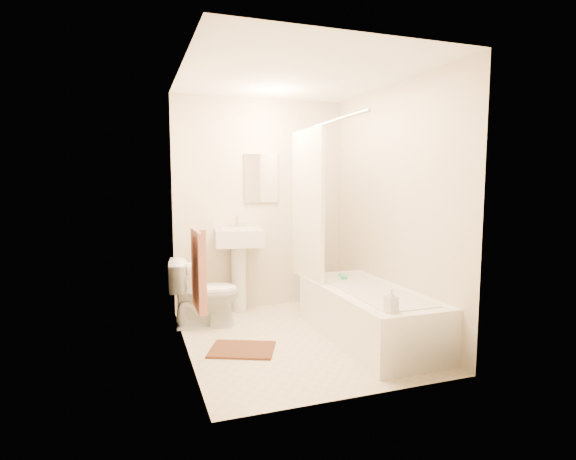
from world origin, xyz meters
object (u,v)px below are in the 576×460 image
object	(u,v)px
bath_mat	(242,349)
soap_bottle	(391,301)
bathtub	(368,314)
sink	(239,267)
toilet	(205,293)

from	to	relation	value
bath_mat	soap_bottle	bearing A→B (deg)	-38.74
bathtub	bath_mat	xyz separation A→B (m)	(-1.19, 0.09, -0.23)
bath_mat	sink	bearing A→B (deg)	77.97
toilet	sink	world-z (taller)	sink
sink	soap_bottle	xyz separation A→B (m)	(0.74, -1.96, 0.05)
toilet	soap_bottle	bearing A→B (deg)	-135.03
toilet	soap_bottle	xyz separation A→B (m)	(1.19, -1.57, 0.22)
toilet	bathtub	bearing A→B (deg)	-114.10
toilet	sink	xyz separation A→B (m)	(0.45, 0.39, 0.17)
sink	bathtub	distance (m)	1.59
toilet	soap_bottle	size ratio (longest dim) A/B	3.76
toilet	sink	distance (m)	0.62
sink	soap_bottle	bearing A→B (deg)	-62.19
bathtub	toilet	bearing A→B (deg)	148.00
bath_mat	bathtub	bearing A→B (deg)	-4.19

